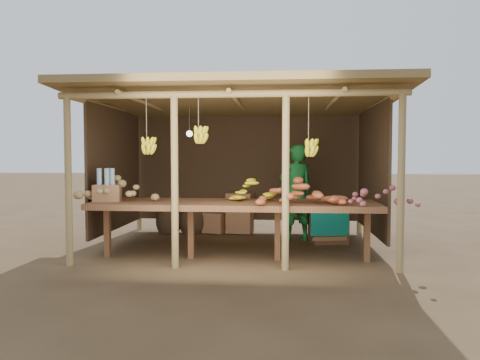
{
  "coord_description": "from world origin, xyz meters",
  "views": [
    {
      "loc": [
        0.64,
        -7.32,
        1.43
      ],
      "look_at": [
        0.0,
        0.0,
        1.05
      ],
      "focal_mm": 35.0,
      "sensor_mm": 36.0,
      "label": 1
    }
  ],
  "objects": [
    {
      "name": "potato_heap",
      "position": [
        -1.62,
        -1.03,
        0.99
      ],
      "size": [
        1.23,
        0.95,
        0.37
      ],
      "primitive_type": null,
      "rotation": [
        0.0,
        0.0,
        0.31
      ],
      "color": "tan",
      "rests_on": "counter"
    },
    {
      "name": "ground",
      "position": [
        0.0,
        0.0,
        0.0
      ],
      "size": [
        60.0,
        60.0,
        0.0
      ],
      "primitive_type": "plane",
      "color": "brown",
      "rests_on": "ground"
    },
    {
      "name": "tarp_crate",
      "position": [
        1.42,
        0.43,
        0.31
      ],
      "size": [
        0.72,
        0.65,
        0.74
      ],
      "color": "brown",
      "rests_on": "ground"
    },
    {
      "name": "carton_stack",
      "position": [
        -0.27,
        1.2,
        0.32
      ],
      "size": [
        1.02,
        0.45,
        0.73
      ],
      "color": "#A06B47",
      "rests_on": "ground"
    },
    {
      "name": "stall_structure",
      "position": [
        -0.01,
        -0.03,
        1.91
      ],
      "size": [
        4.7,
        3.5,
        2.43
      ],
      "color": "#A18653",
      "rests_on": "ground"
    },
    {
      "name": "banana_pile",
      "position": [
        0.27,
        -0.85,
        0.97
      ],
      "size": [
        0.62,
        0.41,
        0.35
      ],
      "primitive_type": null,
      "rotation": [
        0.0,
        0.0,
        -0.11
      ],
      "color": "yellow",
      "rests_on": "counter"
    },
    {
      "name": "sweet_potato_heap",
      "position": [
        0.9,
        -1.17,
        0.98
      ],
      "size": [
        1.19,
        0.85,
        0.36
      ],
      "primitive_type": null,
      "rotation": [
        0.0,
        0.0,
        -0.19
      ],
      "color": "#AF522D",
      "rests_on": "counter"
    },
    {
      "name": "counter",
      "position": [
        0.0,
        -0.95,
        0.74
      ],
      "size": [
        3.9,
        1.05,
        0.8
      ],
      "color": "brown",
      "rests_on": "ground"
    },
    {
      "name": "vendor",
      "position": [
        0.89,
        0.54,
        0.81
      ],
      "size": [
        0.7,
        0.59,
        1.62
      ],
      "primitive_type": "imported",
      "rotation": [
        0.0,
        0.0,
        3.54
      ],
      "color": "#186D2D",
      "rests_on": "ground"
    },
    {
      "name": "burlap_sacks",
      "position": [
        -1.2,
        1.12,
        0.28
      ],
      "size": [
        0.91,
        0.48,
        0.65
      ],
      "color": "#473321",
      "rests_on": "ground"
    },
    {
      "name": "onion_heap",
      "position": [
        1.9,
        -1.26,
        0.98
      ],
      "size": [
        0.99,
        0.83,
        0.36
      ],
      "primitive_type": null,
      "rotation": [
        0.0,
        0.0,
        -0.43
      ],
      "color": "#A55058",
      "rests_on": "counter"
    },
    {
      "name": "bottle_box",
      "position": [
        -1.76,
        -1.03,
        0.98
      ],
      "size": [
        0.42,
        0.36,
        0.46
      ],
      "color": "#A06B47",
      "rests_on": "counter"
    },
    {
      "name": "tomato_basin",
      "position": [
        -1.9,
        -0.73,
        0.88
      ],
      "size": [
        0.38,
        0.38,
        0.2
      ],
      "rotation": [
        0.0,
        0.0,
        0.05
      ],
      "color": "navy",
      "rests_on": "counter"
    }
  ]
}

